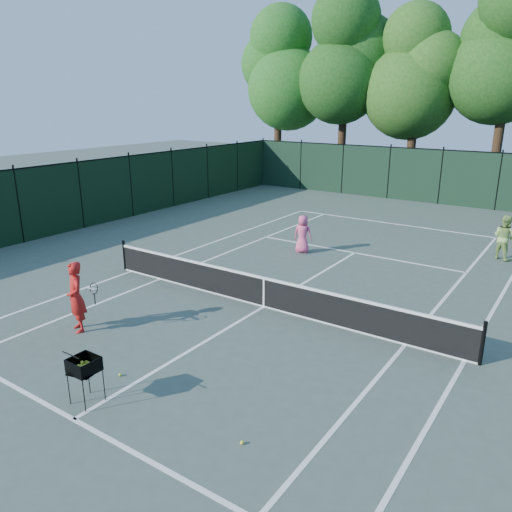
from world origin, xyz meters
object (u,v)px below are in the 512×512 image
Objects in this scene: player_pink at (303,234)px; loose_ball_near_cart at (242,443)px; ball_hopper at (84,365)px; loose_ball_midcourt at (120,375)px; player_green at (504,237)px; coach at (76,297)px.

loose_ball_near_cart is at bearing 105.21° from player_pink.
ball_hopper is at bearing -168.00° from loose_ball_near_cart.
player_green is at bearing 68.84° from loose_ball_midcourt.
player_pink is 21.67× the size of loose_ball_near_cart.
loose_ball_near_cart is (4.71, -10.51, -0.70)m from player_pink.
player_green is 14.11m from loose_ball_near_cart.
loose_ball_midcourt is at bearing 89.60° from ball_hopper.
player_green is 24.46× the size of loose_ball_midcourt.
loose_ball_near_cart is at bearing 108.98° from player_green.
player_green is 15.51m from ball_hopper.
player_pink is 11.29m from ball_hopper.
player_green reaches higher than player_pink.
loose_ball_midcourt is (1.25, -10.19, -0.70)m from player_pink.
player_pink is at bearing 104.70° from coach.
loose_ball_midcourt is (-5.28, -13.65, -0.80)m from player_green.
coach is at bearing 168.34° from loose_ball_near_cart.
coach is 1.90× the size of ball_hopper.
loose_ball_midcourt is at bearing 174.68° from loose_ball_near_cart.
player_green is 1.72× the size of ball_hopper.
loose_ball_near_cart is at bearing -1.24° from ball_hopper.
coach is 2.91m from loose_ball_midcourt.
player_pink reaches higher than loose_ball_midcourt.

